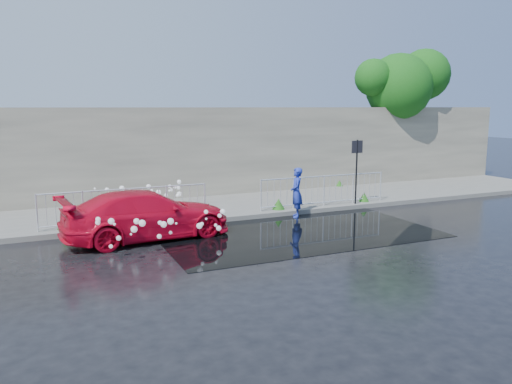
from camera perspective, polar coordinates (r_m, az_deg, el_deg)
ground at (r=13.96m, az=4.40°, el=-5.57°), size 90.00×90.00×0.00m
pavement at (r=18.38m, az=-3.00°, el=-1.59°), size 30.00×4.00×0.15m
curb at (r=16.57m, az=-0.52°, el=-2.81°), size 30.00×0.25×0.16m
retaining_wall at (r=20.17m, az=-5.29°, el=4.63°), size 30.00×0.60×3.50m
puddle at (r=15.04m, az=4.27°, el=-4.43°), size 8.00×5.00×0.01m
sign_post at (r=18.43m, az=11.44°, el=3.45°), size 0.45×0.06×2.50m
tree at (r=25.19m, az=16.53°, el=11.86°), size 5.08×3.13×6.43m
railing_left at (r=15.66m, az=-14.61°, el=-1.42°), size 5.05×0.05×1.10m
railing_right at (r=18.11m, az=7.77°, el=0.29°), size 5.05×0.05×1.10m
weeds at (r=17.81m, az=-3.14°, el=-1.14°), size 12.17×3.93×0.40m
water_spray at (r=15.13m, az=-12.22°, el=-1.69°), size 3.61×5.44×1.03m
red_car at (r=14.35m, az=-12.35°, el=-2.55°), size 4.89×2.43×1.37m
person at (r=16.76m, az=4.66°, el=-0.06°), size 0.61×0.72×1.67m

